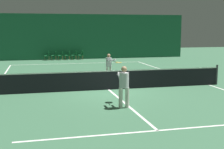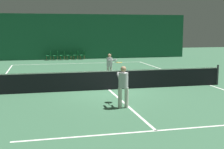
# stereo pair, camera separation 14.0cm
# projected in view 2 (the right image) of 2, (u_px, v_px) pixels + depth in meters

# --- Properties ---
(ground_plane) EXTENTS (60.00, 60.00, 0.00)m
(ground_plane) POSITION_uv_depth(u_px,v_px,m) (109.00, 90.00, 15.37)
(ground_plane) COLOR #386647
(backdrop_curtain) EXTENTS (23.00, 0.12, 4.36)m
(backdrop_curtain) POSITION_uv_depth(u_px,v_px,m) (74.00, 37.00, 30.26)
(backdrop_curtain) COLOR #1E5B3D
(backdrop_curtain) RESTS_ON ground
(court_line_baseline_far) EXTENTS (11.00, 0.10, 0.00)m
(court_line_baseline_far) POSITION_uv_depth(u_px,v_px,m) (79.00, 63.00, 26.84)
(court_line_baseline_far) COLOR white
(court_line_baseline_far) RESTS_ON ground
(court_line_service_far) EXTENTS (8.25, 0.10, 0.00)m
(court_line_service_far) POSITION_uv_depth(u_px,v_px,m) (89.00, 72.00, 21.54)
(court_line_service_far) COLOR white
(court_line_service_far) RESTS_ON ground
(court_line_service_near) EXTENTS (8.25, 0.10, 0.00)m
(court_line_service_near) POSITION_uv_depth(u_px,v_px,m) (156.00, 131.00, 9.21)
(court_line_service_near) COLOR white
(court_line_service_near) RESTS_ON ground
(court_line_sideline_right) EXTENTS (0.10, 23.80, 0.00)m
(court_line_sideline_right) POSITION_uv_depth(u_px,v_px,m) (210.00, 85.00, 16.61)
(court_line_sideline_right) COLOR white
(court_line_sideline_right) RESTS_ON ground
(court_line_centre) EXTENTS (0.10, 12.80, 0.00)m
(court_line_centre) POSITION_uv_depth(u_px,v_px,m) (109.00, 90.00, 15.37)
(court_line_centre) COLOR white
(court_line_centre) RESTS_ON ground
(tennis_net) EXTENTS (12.00, 0.10, 1.07)m
(tennis_net) POSITION_uv_depth(u_px,v_px,m) (109.00, 79.00, 15.30)
(tennis_net) COLOR black
(tennis_net) RESTS_ON ground
(player_near) EXTENTS (0.52, 1.35, 1.60)m
(player_near) POSITION_uv_depth(u_px,v_px,m) (123.00, 84.00, 11.78)
(player_near) COLOR beige
(player_near) RESTS_ON ground
(player_far) EXTENTS (0.83, 1.30, 1.49)m
(player_far) POSITION_uv_depth(u_px,v_px,m) (110.00, 64.00, 18.58)
(player_far) COLOR beige
(player_far) RESTS_ON ground
(courtside_chair_0) EXTENTS (0.44, 0.44, 0.84)m
(courtside_chair_0) POSITION_uv_depth(u_px,v_px,m) (49.00, 55.00, 29.45)
(courtside_chair_0) COLOR brown
(courtside_chair_0) RESTS_ON ground
(courtside_chair_1) EXTENTS (0.44, 0.44, 0.84)m
(courtside_chair_1) POSITION_uv_depth(u_px,v_px,m) (56.00, 55.00, 29.59)
(courtside_chair_1) COLOR brown
(courtside_chair_1) RESTS_ON ground
(courtside_chair_2) EXTENTS (0.44, 0.44, 0.84)m
(courtside_chair_2) POSITION_uv_depth(u_px,v_px,m) (63.00, 55.00, 29.73)
(courtside_chair_2) COLOR brown
(courtside_chair_2) RESTS_ON ground
(courtside_chair_3) EXTENTS (0.44, 0.44, 0.84)m
(courtside_chair_3) POSITION_uv_depth(u_px,v_px,m) (70.00, 55.00, 29.88)
(courtside_chair_3) COLOR brown
(courtside_chair_3) RESTS_ON ground
(courtside_chair_4) EXTENTS (0.44, 0.44, 0.84)m
(courtside_chair_4) POSITION_uv_depth(u_px,v_px,m) (76.00, 55.00, 30.02)
(courtside_chair_4) COLOR brown
(courtside_chair_4) RESTS_ON ground
(courtside_chair_5) EXTENTS (0.44, 0.44, 0.84)m
(courtside_chair_5) POSITION_uv_depth(u_px,v_px,m) (83.00, 54.00, 30.17)
(courtside_chair_5) COLOR brown
(courtside_chair_5) RESTS_ON ground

